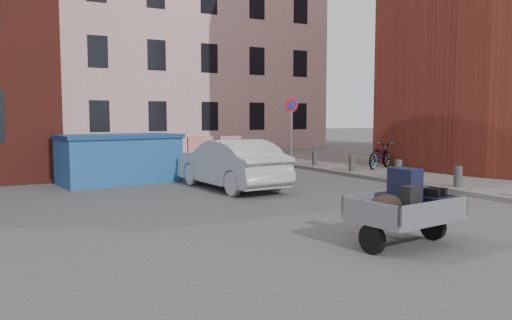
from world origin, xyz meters
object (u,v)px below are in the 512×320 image
silver_car (230,164)px  dumpster (119,159)px  trailer (404,207)px  bicycle (380,156)px

silver_car → dumpster: bearing=-51.0°
trailer → bicycle: (6.89, 8.13, -0.03)m
dumpster → trailer: bearing=-85.2°
trailer → bicycle: bearing=42.8°
dumpster → bicycle: dumpster is taller
dumpster → silver_car: 3.55m
bicycle → trailer: bearing=115.4°
dumpster → bicycle: bearing=-16.2°
trailer → bicycle: trailer is taller
trailer → silver_car: size_ratio=0.46×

